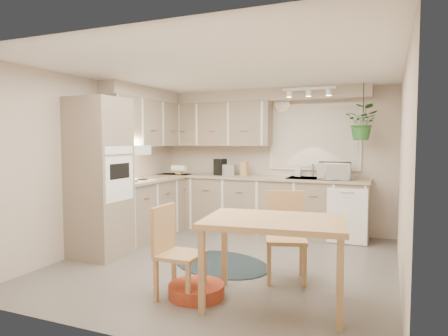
{
  "coord_description": "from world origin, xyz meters",
  "views": [
    {
      "loc": [
        1.87,
        -4.59,
        1.55
      ],
      "look_at": [
        -0.27,
        0.55,
        1.16
      ],
      "focal_mm": 32.0,
      "sensor_mm": 36.0,
      "label": 1
    }
  ],
  "objects": [
    {
      "name": "wall_front",
      "position": [
        0.0,
        -2.1,
        1.2
      ],
      "size": [
        4.0,
        0.04,
        2.4
      ],
      "primitive_type": "cube",
      "color": "beige",
      "rests_on": "floor"
    },
    {
      "name": "ceiling",
      "position": [
        0.0,
        0.0,
        2.4
      ],
      "size": [
        4.2,
        4.2,
        0.0
      ],
      "primitive_type": "plane",
      "color": "white",
      "rests_on": "wall_back"
    },
    {
      "name": "base_cab_left",
      "position": [
        -1.7,
        0.88,
        0.45
      ],
      "size": [
        0.6,
        1.85,
        0.9
      ],
      "primitive_type": "cube",
      "color": "gray",
      "rests_on": "floor"
    },
    {
      "name": "range_hood",
      "position": [
        -1.7,
        0.3,
        1.4
      ],
      "size": [
        0.4,
        0.6,
        0.14
      ],
      "primitive_type": "cube",
      "color": "white",
      "rests_on": "upper_cab_left"
    },
    {
      "name": "counter_back",
      "position": [
        -0.2,
        1.79,
        0.92
      ],
      "size": [
        3.64,
        0.64,
        0.04
      ],
      "primitive_type": "cube",
      "color": "tan",
      "rests_on": "base_cab_back"
    },
    {
      "name": "upper_cab_left",
      "position": [
        -1.82,
        1.0,
        1.83
      ],
      "size": [
        0.35,
        2.0,
        0.75
      ],
      "primitive_type": "cube",
      "color": "gray",
      "rests_on": "wall_left"
    },
    {
      "name": "floor",
      "position": [
        0.0,
        0.0,
        0.0
      ],
      "size": [
        4.2,
        4.2,
        0.0
      ],
      "primitive_type": "plane",
      "color": "#67615A",
      "rests_on": "ground"
    },
    {
      "name": "soap_bottle",
      "position": [
        0.47,
        1.95,
        0.99
      ],
      "size": [
        0.09,
        0.21,
        0.09
      ],
      "primitive_type": "imported",
      "rotation": [
        0.0,
        0.0,
        0.0
      ],
      "color": "white",
      "rests_on": "counter_back"
    },
    {
      "name": "soffit_back",
      "position": [
        -0.2,
        1.95,
        2.3
      ],
      "size": [
        3.6,
        0.3,
        0.2
      ],
      "primitive_type": "cube",
      "color": "beige",
      "rests_on": "wall_back"
    },
    {
      "name": "dishwasher_front",
      "position": [
        1.3,
        1.49,
        0.42
      ],
      "size": [
        0.58,
        0.02,
        0.83
      ],
      "primitive_type": "cube",
      "color": "white",
      "rests_on": "base_cab_back"
    },
    {
      "name": "window_blinds",
      "position": [
        0.7,
        2.07,
        1.6
      ],
      "size": [
        1.4,
        0.02,
        1.0
      ],
      "primitive_type": "cube",
      "color": "silver",
      "rests_on": "wall_back"
    },
    {
      "name": "braided_rug",
      "position": [
        -0.05,
        -0.09,
        0.01
      ],
      "size": [
        1.62,
        1.45,
        0.01
      ],
      "primitive_type": "ellipsoid",
      "rotation": [
        0.0,
        0.0,
        -0.41
      ],
      "color": "black",
      "rests_on": "floor"
    },
    {
      "name": "hanging_plant",
      "position": [
        1.48,
        1.7,
        1.75
      ],
      "size": [
        0.6,
        0.64,
        0.41
      ],
      "primitive_type": "imported",
      "rotation": [
        0.0,
        0.0,
        -0.29
      ],
      "color": "#2D6A2A",
      "rests_on": "ceiling"
    },
    {
      "name": "toaster",
      "position": [
        -0.75,
        1.82,
        1.03
      ],
      "size": [
        0.32,
        0.2,
        0.19
      ],
      "primitive_type": "cube",
      "rotation": [
        0.0,
        0.0,
        0.08
      ],
      "color": "#9B9CA2",
      "rests_on": "counter_back"
    },
    {
      "name": "track_light_bar",
      "position": [
        0.7,
        1.55,
        2.33
      ],
      "size": [
        0.8,
        0.04,
        0.04
      ],
      "primitive_type": "cube",
      "color": "white",
      "rests_on": "ceiling"
    },
    {
      "name": "sink",
      "position": [
        0.7,
        1.8,
        0.9
      ],
      "size": [
        0.7,
        0.48,
        0.1
      ],
      "primitive_type": "cube",
      "color": "#9B9CA2",
      "rests_on": "counter_back"
    },
    {
      "name": "upper_cab_back",
      "position": [
        -1.0,
        1.93,
        1.83
      ],
      "size": [
        2.0,
        0.35,
        0.75
      ],
      "primitive_type": "cube",
      "color": "gray",
      "rests_on": "wall_back"
    },
    {
      "name": "wall_right",
      "position": [
        2.0,
        0.0,
        1.2
      ],
      "size": [
        0.04,
        4.2,
        2.4
      ],
      "primitive_type": "cube",
      "color": "beige",
      "rests_on": "floor"
    },
    {
      "name": "chair_left",
      "position": [
        -0.0,
        -1.21,
        0.45
      ],
      "size": [
        0.43,
        0.43,
        0.9
      ],
      "primitive_type": "cube",
      "rotation": [
        0.0,
        0.0,
        -1.57
      ],
      "color": "tan",
      "rests_on": "floor"
    },
    {
      "name": "window_frame",
      "position": [
        0.7,
        2.08,
        1.6
      ],
      "size": [
        1.5,
        0.02,
        1.1
      ],
      "primitive_type": "cube",
      "color": "silver",
      "rests_on": "wall_back"
    },
    {
      "name": "cooktop",
      "position": [
        -1.68,
        0.3,
        0.94
      ],
      "size": [
        0.52,
        0.58,
        0.02
      ],
      "primitive_type": "cube",
      "color": "white",
      "rests_on": "counter_left"
    },
    {
      "name": "base_cab_back",
      "position": [
        -0.2,
        1.8,
        0.45
      ],
      "size": [
        3.6,
        0.6,
        0.9
      ],
      "primitive_type": "cube",
      "color": "gray",
      "rests_on": "floor"
    },
    {
      "name": "chair_back",
      "position": [
        0.83,
        -0.33,
        0.49
      ],
      "size": [
        0.57,
        0.57,
        0.97
      ],
      "primitive_type": "cube",
      "rotation": [
        0.0,
        0.0,
        3.44
      ],
      "color": "tan",
      "rests_on": "floor"
    },
    {
      "name": "counter_left",
      "position": [
        -1.69,
        0.88,
        0.92
      ],
      "size": [
        0.64,
        1.89,
        0.04
      ],
      "primitive_type": "cube",
      "color": "tan",
      "rests_on": "base_cab_left"
    },
    {
      "name": "coffee_maker",
      "position": [
        -0.87,
        1.8,
        1.08
      ],
      "size": [
        0.19,
        0.22,
        0.28
      ],
      "primitive_type": "cube",
      "rotation": [
        0.0,
        0.0,
        -0.2
      ],
      "color": "black",
      "rests_on": "counter_back"
    },
    {
      "name": "oven_stack",
      "position": [
        -1.68,
        -0.38,
        1.05
      ],
      "size": [
        0.65,
        0.65,
        2.1
      ],
      "primitive_type": "cube",
      "color": "gray",
      "rests_on": "floor"
    },
    {
      "name": "wall_left",
      "position": [
        -2.0,
        0.0,
        1.2
      ],
      "size": [
        0.04,
        4.2,
        2.4
      ],
      "primitive_type": "cube",
      "color": "beige",
      "rests_on": "floor"
    },
    {
      "name": "soffit_left",
      "position": [
        -1.85,
        1.0,
        2.3
      ],
      "size": [
        0.3,
        2.0,
        0.2
      ],
      "primitive_type": "cube",
      "color": "beige",
      "rests_on": "wall_left"
    },
    {
      "name": "wall_clock",
      "position": [
        0.15,
        2.07,
        2.18
      ],
      "size": [
        0.3,
        0.03,
        0.3
      ],
      "primitive_type": "cylinder",
      "rotation": [
        1.57,
        0.0,
        0.0
      ],
      "color": "gold",
      "rests_on": "wall_back"
    },
    {
      "name": "knife_block",
      "position": [
        -0.43,
        1.85,
        1.06
      ],
      "size": [
        0.12,
        0.12,
        0.24
      ],
      "primitive_type": "cube",
      "rotation": [
        0.0,
        0.0,
        -0.13
      ],
      "color": "tan",
      "rests_on": "counter_back"
    },
    {
      "name": "microwave",
      "position": [
        1.08,
        1.7,
        1.11
      ],
      "size": [
        0.5,
        0.3,
        0.33
      ],
      "primitive_type": "imported",
      "rotation": [
        0.0,
        0.0,
        0.05
      ],
      "color": "white",
      "rests_on": "counter_back"
    },
    {
      "name": "dining_table",
      "position": [
        0.89,
        -1.02,
        0.41
      ],
      "size": [
        1.4,
        1.02,
        0.82
      ],
      "primitive_type": "cube",
      "rotation": [
        0.0,
        0.0,
        0.12
      ],
      "color": "tan",
      "rests_on": "floor"
    },
    {
      "name": "wall_oven_face",
      "position": [
        -1.35,
        -0.38,
        1.05
      ],
      "size": [
        0.02,
        0.56,
        0.58
      ],
      "primitive_type": "cube",
      "color": "white",
      "rests_on": "oven_stack"
    },
    {
      "name": "pet_bed",
      "position": [
        0.13,
        -1.14,
        0.06
      ],
      "size": [
        0.69,
        0.69,
        0.13
      ],
      "primitive_type": "cylinder",
      "rotation": [
        0.0,
        0.0,
        -0.28
      ],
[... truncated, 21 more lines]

